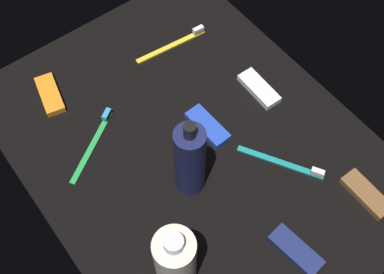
{
  "coord_description": "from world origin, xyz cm",
  "views": [
    {
      "loc": [
        40.1,
        -30.8,
        89.24
      ],
      "look_at": [
        0.0,
        0.0,
        3.0
      ],
      "focal_mm": 46.49,
      "sensor_mm": 36.0,
      "label": 1
    }
  ],
  "objects_px": {
    "lotion_bottle": "(190,160)",
    "snack_bar_blue": "(208,126)",
    "snack_bar_brown": "(366,194)",
    "snack_bar_navy": "(296,250)",
    "toothbrush_teal": "(286,163)",
    "bodywash_bottle": "(175,260)",
    "toothbrush_yellow": "(175,43)",
    "toothbrush_green": "(94,141)",
    "snack_bar_orange": "(50,95)",
    "snack_bar_white": "(259,89)"
  },
  "relations": [
    {
      "from": "lotion_bottle",
      "to": "snack_bar_blue",
      "type": "height_order",
      "value": "lotion_bottle"
    },
    {
      "from": "snack_bar_blue",
      "to": "snack_bar_brown",
      "type": "xyz_separation_m",
      "value": [
        0.31,
        0.15,
        0.0
      ]
    },
    {
      "from": "snack_bar_navy",
      "to": "snack_bar_blue",
      "type": "bearing_deg",
      "value": 165.94
    },
    {
      "from": "lotion_bottle",
      "to": "toothbrush_teal",
      "type": "xyz_separation_m",
      "value": [
        0.09,
        0.18,
        -0.09
      ]
    },
    {
      "from": "bodywash_bottle",
      "to": "toothbrush_yellow",
      "type": "relative_size",
      "value": 1.0
    },
    {
      "from": "toothbrush_green",
      "to": "snack_bar_orange",
      "type": "height_order",
      "value": "toothbrush_green"
    },
    {
      "from": "toothbrush_green",
      "to": "snack_bar_blue",
      "type": "height_order",
      "value": "toothbrush_green"
    },
    {
      "from": "snack_bar_navy",
      "to": "toothbrush_teal",
      "type": "bearing_deg",
      "value": 135.83
    },
    {
      "from": "lotion_bottle",
      "to": "snack_bar_blue",
      "type": "xyz_separation_m",
      "value": [
        -0.08,
        0.11,
        -0.09
      ]
    },
    {
      "from": "toothbrush_teal",
      "to": "snack_bar_white",
      "type": "distance_m",
      "value": 0.19
    },
    {
      "from": "snack_bar_white",
      "to": "snack_bar_blue",
      "type": "bearing_deg",
      "value": -85.57
    },
    {
      "from": "snack_bar_blue",
      "to": "snack_bar_orange",
      "type": "distance_m",
      "value": 0.35
    },
    {
      "from": "snack_bar_blue",
      "to": "snack_bar_brown",
      "type": "distance_m",
      "value": 0.34
    },
    {
      "from": "toothbrush_teal",
      "to": "toothbrush_green",
      "type": "relative_size",
      "value": 1.02
    },
    {
      "from": "toothbrush_green",
      "to": "snack_bar_orange",
      "type": "bearing_deg",
      "value": -174.64
    },
    {
      "from": "lotion_bottle",
      "to": "snack_bar_orange",
      "type": "height_order",
      "value": "lotion_bottle"
    },
    {
      "from": "lotion_bottle",
      "to": "snack_bar_blue",
      "type": "relative_size",
      "value": 2.04
    },
    {
      "from": "toothbrush_teal",
      "to": "snack_bar_orange",
      "type": "xyz_separation_m",
      "value": [
        -0.44,
        -0.29,
        0.0
      ]
    },
    {
      "from": "toothbrush_teal",
      "to": "snack_bar_brown",
      "type": "xyz_separation_m",
      "value": [
        0.14,
        0.08,
        0.0
      ]
    },
    {
      "from": "snack_bar_blue",
      "to": "toothbrush_yellow",
      "type": "bearing_deg",
      "value": 157.87
    },
    {
      "from": "bodywash_bottle",
      "to": "toothbrush_teal",
      "type": "distance_m",
      "value": 0.32
    },
    {
      "from": "snack_bar_orange",
      "to": "toothbrush_yellow",
      "type": "bearing_deg",
      "value": 94.23
    },
    {
      "from": "toothbrush_teal",
      "to": "snack_bar_orange",
      "type": "bearing_deg",
      "value": -146.16
    },
    {
      "from": "toothbrush_green",
      "to": "snack_bar_navy",
      "type": "relative_size",
      "value": 1.52
    },
    {
      "from": "snack_bar_orange",
      "to": "snack_bar_white",
      "type": "height_order",
      "value": "same"
    },
    {
      "from": "toothbrush_teal",
      "to": "toothbrush_yellow",
      "type": "xyz_separation_m",
      "value": [
        -0.39,
        0.01,
        0.0
      ]
    },
    {
      "from": "snack_bar_orange",
      "to": "snack_bar_navy",
      "type": "distance_m",
      "value": 0.61
    },
    {
      "from": "snack_bar_white",
      "to": "snack_bar_navy",
      "type": "bearing_deg",
      "value": -29.17
    },
    {
      "from": "bodywash_bottle",
      "to": "snack_bar_blue",
      "type": "xyz_separation_m",
      "value": [
        -0.21,
        0.23,
        -0.07
      ]
    },
    {
      "from": "toothbrush_yellow",
      "to": "toothbrush_green",
      "type": "xyz_separation_m",
      "value": [
        0.11,
        -0.29,
        0.0
      ]
    },
    {
      "from": "lotion_bottle",
      "to": "toothbrush_yellow",
      "type": "relative_size",
      "value": 1.17
    },
    {
      "from": "snack_bar_orange",
      "to": "snack_bar_blue",
      "type": "bearing_deg",
      "value": 52.32
    },
    {
      "from": "toothbrush_green",
      "to": "snack_bar_blue",
      "type": "relative_size",
      "value": 1.52
    },
    {
      "from": "snack_bar_orange",
      "to": "snack_bar_brown",
      "type": "distance_m",
      "value": 0.69
    },
    {
      "from": "lotion_bottle",
      "to": "snack_bar_brown",
      "type": "height_order",
      "value": "lotion_bottle"
    },
    {
      "from": "snack_bar_navy",
      "to": "toothbrush_green",
      "type": "bearing_deg",
      "value": -165.1
    },
    {
      "from": "snack_bar_brown",
      "to": "bodywash_bottle",
      "type": "bearing_deg",
      "value": -104.12
    },
    {
      "from": "snack_bar_white",
      "to": "snack_bar_navy",
      "type": "height_order",
      "value": "same"
    },
    {
      "from": "bodywash_bottle",
      "to": "toothbrush_yellow",
      "type": "height_order",
      "value": "bodywash_bottle"
    },
    {
      "from": "toothbrush_green",
      "to": "snack_bar_orange",
      "type": "xyz_separation_m",
      "value": [
        -0.16,
        -0.01,
        0.0
      ]
    },
    {
      "from": "bodywash_bottle",
      "to": "snack_bar_blue",
      "type": "bearing_deg",
      "value": 131.36
    },
    {
      "from": "snack_bar_brown",
      "to": "snack_bar_navy",
      "type": "bearing_deg",
      "value": -89.66
    },
    {
      "from": "toothbrush_teal",
      "to": "snack_bar_navy",
      "type": "distance_m",
      "value": 0.18
    },
    {
      "from": "lotion_bottle",
      "to": "snack_bar_navy",
      "type": "height_order",
      "value": "lotion_bottle"
    },
    {
      "from": "toothbrush_green",
      "to": "snack_bar_orange",
      "type": "relative_size",
      "value": 1.52
    },
    {
      "from": "snack_bar_orange",
      "to": "snack_bar_white",
      "type": "distance_m",
      "value": 0.46
    },
    {
      "from": "toothbrush_yellow",
      "to": "snack_bar_orange",
      "type": "bearing_deg",
      "value": -98.89
    },
    {
      "from": "toothbrush_green",
      "to": "snack_bar_navy",
      "type": "distance_m",
      "value": 0.45
    },
    {
      "from": "toothbrush_green",
      "to": "snack_bar_blue",
      "type": "bearing_deg",
      "value": 61.07
    },
    {
      "from": "lotion_bottle",
      "to": "bodywash_bottle",
      "type": "relative_size",
      "value": 1.17
    }
  ]
}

